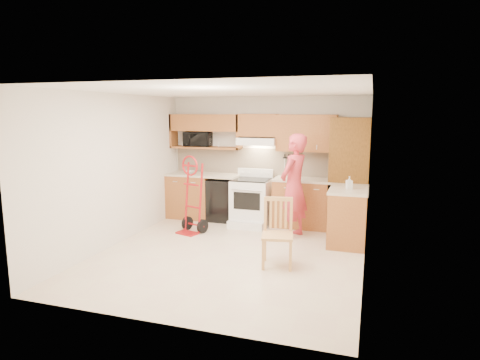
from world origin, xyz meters
The scene contains 28 objects.
floor centered at (0.00, 0.00, -0.01)m, with size 4.00×4.50×0.02m, color beige.
ceiling centered at (0.00, 0.00, 2.51)m, with size 4.00×4.50×0.02m, color white.
wall_back centered at (0.00, 2.26, 1.25)m, with size 4.00×0.02×2.50m, color silver.
wall_front centered at (0.00, -2.26, 1.25)m, with size 4.00×0.02×2.50m, color silver.
wall_left centered at (-2.01, 0.00, 1.25)m, with size 0.02×4.50×2.50m, color silver.
wall_right centered at (2.01, 0.00, 1.25)m, with size 0.02×4.50×2.50m, color silver.
backsplash centered at (0.00, 2.23, 1.20)m, with size 3.92×0.03×0.55m, color beige.
lower_cab_left centered at (-1.55, 1.95, 0.45)m, with size 0.90×0.60×0.90m, color #9C602E.
dishwasher centered at (-0.80, 1.95, 0.42)m, with size 0.60×0.60×0.85m, color black.
lower_cab_right centered at (0.83, 1.95, 0.45)m, with size 1.14×0.60×0.90m, color #9C602E.
countertop_left centered at (-1.25, 1.95, 0.92)m, with size 1.50×0.63×0.04m, color beige.
countertop_right centered at (0.83, 1.95, 0.92)m, with size 1.14×0.63×0.04m, color beige.
cab_return_right centered at (1.70, 1.15, 0.45)m, with size 0.60×1.00×0.90m, color #9C602E.
countertop_return centered at (1.70, 1.15, 0.92)m, with size 0.63×1.00×0.04m, color beige.
pantry_tall centered at (1.65, 1.95, 1.05)m, with size 0.70×0.60×2.10m, color brown.
upper_cab_left centered at (-1.25, 2.08, 1.98)m, with size 1.50×0.33×0.34m, color #9C602E.
upper_shelf_mw centered at (-1.25, 2.08, 1.47)m, with size 1.50×0.33×0.04m, color #9C602E.
upper_cab_center centered at (-0.12, 2.08, 1.94)m, with size 0.76×0.33×0.44m, color #9C602E.
upper_cab_right centered at (0.83, 2.08, 1.80)m, with size 1.14×0.33×0.70m, color #9C602E.
range_hood centered at (-0.12, 2.02, 1.63)m, with size 0.76×0.46×0.14m, color white.
knife_strip centered at (0.55, 2.21, 1.24)m, with size 0.40×0.05×0.29m, color black, non-canonical shape.
microwave centered at (-1.42, 2.08, 1.64)m, with size 0.56×0.38×0.31m, color black.
range centered at (-0.19, 1.76, 0.54)m, with size 0.73×0.96×1.07m, color white, non-canonical shape.
person centered at (0.76, 1.23, 0.92)m, with size 0.67×0.44×1.83m, color #C53640.
hand_truck centered at (-1.07, 0.90, 0.64)m, with size 0.51×0.46×1.29m, color #A81417, non-canonical shape.
dining_chair centered at (0.80, -0.25, 0.49)m, with size 0.44×0.48×0.98m, color #E5AA66, non-canonical shape.
soap_bottle centered at (1.70, 1.12, 1.04)m, with size 0.09×0.10×0.21m, color white.
bowl centered at (-1.57, 1.95, 0.97)m, with size 0.20×0.20×0.05m, color white.
Camera 1 is at (2.03, -5.85, 2.20)m, focal length 30.95 mm.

